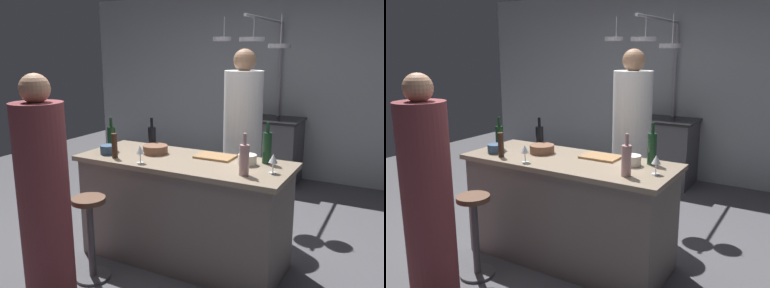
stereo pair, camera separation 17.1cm
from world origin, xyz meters
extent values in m
plane|color=#4C4C51|center=(0.00, 0.00, 0.00)|extent=(9.00, 9.00, 0.00)
cube|color=#9EA3A8|center=(0.00, 2.85, 1.30)|extent=(6.40, 0.16, 2.60)
cube|color=slate|center=(0.00, 0.00, 0.43)|extent=(1.72, 0.66, 0.86)
cube|color=gray|center=(0.00, 0.00, 0.88)|extent=(1.80, 0.72, 0.04)
cube|color=#47474C|center=(0.00, 2.45, 0.43)|extent=(0.76, 0.60, 0.86)
cube|color=black|center=(0.00, 2.45, 0.88)|extent=(0.80, 0.64, 0.03)
cylinder|color=white|center=(0.18, 0.88, 0.80)|extent=(0.38, 0.38, 1.60)
sphere|color=#8C664C|center=(0.18, 0.88, 1.69)|extent=(0.22, 0.22, 0.22)
cylinder|color=#4C4C51|center=(-0.49, -0.62, 0.01)|extent=(0.28, 0.28, 0.02)
cylinder|color=#4C4C51|center=(-0.49, -0.62, 0.33)|extent=(0.06, 0.06, 0.62)
cylinder|color=brown|center=(-0.49, -0.62, 0.66)|extent=(0.26, 0.26, 0.04)
cylinder|color=brown|center=(-0.53, -1.00, 0.73)|extent=(0.35, 0.35, 1.45)
sphere|color=tan|center=(-0.53, -1.00, 1.54)|extent=(0.20, 0.20, 0.20)
cylinder|color=gray|center=(0.00, 2.70, 1.07)|extent=(0.04, 0.04, 2.15)
cylinder|color=gray|center=(0.00, 2.01, 2.15)|extent=(0.04, 1.38, 0.04)
cylinder|color=gray|center=(-0.30, 1.43, 1.91)|extent=(0.22, 0.22, 0.04)
cylinder|color=gray|center=(-0.30, 1.47, 2.03)|extent=(0.01, 0.01, 0.24)
cylinder|color=gray|center=(0.05, 1.42, 1.90)|extent=(0.27, 0.27, 0.04)
cylinder|color=gray|center=(0.05, 1.47, 2.03)|extent=(0.01, 0.01, 0.25)
cylinder|color=gray|center=(0.35, 1.43, 1.83)|extent=(0.23, 0.23, 0.04)
cylinder|color=gray|center=(0.35, 1.47, 1.99)|extent=(0.01, 0.01, 0.32)
cube|color=#997047|center=(0.21, 0.17, 0.91)|extent=(0.32, 0.22, 0.02)
cylinder|color=#382319|center=(-0.53, -0.24, 1.01)|extent=(0.05, 0.05, 0.21)
cylinder|color=#B78C8E|center=(0.60, -0.17, 1.01)|extent=(0.07, 0.07, 0.22)
cylinder|color=#B78C8E|center=(0.60, -0.17, 1.17)|extent=(0.03, 0.03, 0.08)
cylinder|color=#143319|center=(-0.74, -0.02, 1.01)|extent=(0.07, 0.07, 0.21)
cylinder|color=#143319|center=(-0.74, -0.02, 1.15)|extent=(0.03, 0.03, 0.08)
cylinder|color=black|center=(-0.44, 0.19, 1.00)|extent=(0.07, 0.07, 0.20)
cylinder|color=black|center=(-0.44, 0.19, 1.14)|extent=(0.03, 0.03, 0.08)
cylinder|color=#193D23|center=(0.64, 0.21, 1.02)|extent=(0.07, 0.07, 0.25)
cylinder|color=#193D23|center=(0.64, 0.21, 1.19)|extent=(0.03, 0.03, 0.08)
cylinder|color=silver|center=(-0.24, -0.27, 0.90)|extent=(0.06, 0.06, 0.01)
cylinder|color=silver|center=(-0.24, -0.27, 0.94)|extent=(0.01, 0.01, 0.07)
cone|color=silver|center=(-0.24, -0.27, 1.01)|extent=(0.07, 0.07, 0.06)
cylinder|color=silver|center=(0.77, -0.03, 0.90)|extent=(0.06, 0.06, 0.01)
cylinder|color=silver|center=(0.77, -0.03, 0.94)|extent=(0.01, 0.01, 0.07)
cone|color=silver|center=(0.77, -0.03, 1.01)|extent=(0.07, 0.07, 0.06)
cylinder|color=#334C6B|center=(-0.67, -0.15, 0.94)|extent=(0.14, 0.14, 0.08)
cylinder|color=silver|center=(0.52, 0.10, 0.94)|extent=(0.15, 0.15, 0.08)
cylinder|color=brown|center=(-0.31, 0.06, 0.94)|extent=(0.22, 0.22, 0.07)
camera|label=1|loc=(1.59, -2.80, 1.77)|focal=37.54mm
camera|label=2|loc=(1.73, -2.72, 1.77)|focal=37.54mm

